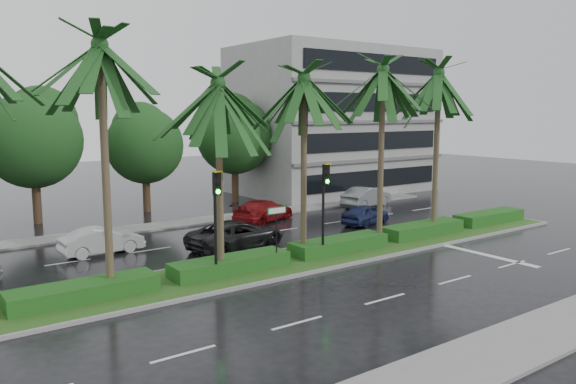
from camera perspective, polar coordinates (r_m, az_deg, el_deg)
ground at (r=24.66m, az=1.42°, el=-7.76°), size 120.00×120.00×0.00m
near_sidewalk at (r=18.08m, az=22.10°, el=-14.20°), size 40.00×2.40×0.12m
far_sidewalk at (r=34.69m, az=-10.71°, el=-3.14°), size 40.00×2.00×0.12m
median at (r=25.41m, az=0.04°, el=-7.09°), size 36.00×4.00×0.15m
hedge at (r=25.31m, az=0.04°, el=-6.28°), size 35.20×1.40×0.60m
lane_markings at (r=26.24m, az=7.31°, el=-6.83°), size 34.00×13.06×0.01m
palm_row at (r=23.85m, az=-2.46°, el=11.15°), size 26.30×4.20×9.91m
signal_median_left at (r=22.10m, az=-7.30°, el=-1.71°), size 0.34×0.42×4.36m
signal_median_right at (r=25.17m, az=3.75°, el=-0.46°), size 0.34×0.42×4.36m
street_sign at (r=23.97m, az=-1.16°, el=-3.00°), size 0.95×0.09×2.60m
bg_trees at (r=38.68m, az=-16.49°, el=5.25°), size 32.87×5.79×8.36m
building at (r=48.42m, az=4.54°, el=7.21°), size 16.00×10.00×12.00m
car_white at (r=28.39m, az=-18.39°, el=-4.72°), size 1.53×3.96×1.29m
car_darkgrey at (r=27.99m, az=-5.25°, el=-4.35°), size 3.22×5.49×1.43m
car_red at (r=34.90m, az=-2.53°, el=-1.90°), size 3.49×5.08×1.36m
car_blue at (r=34.28m, az=7.89°, el=-2.25°), size 2.31×3.90×1.25m
car_grey at (r=40.62m, az=7.97°, el=-0.49°), size 2.45×4.62×1.45m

